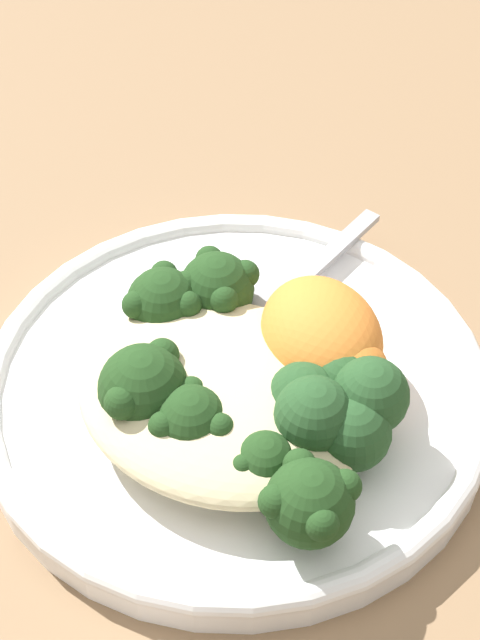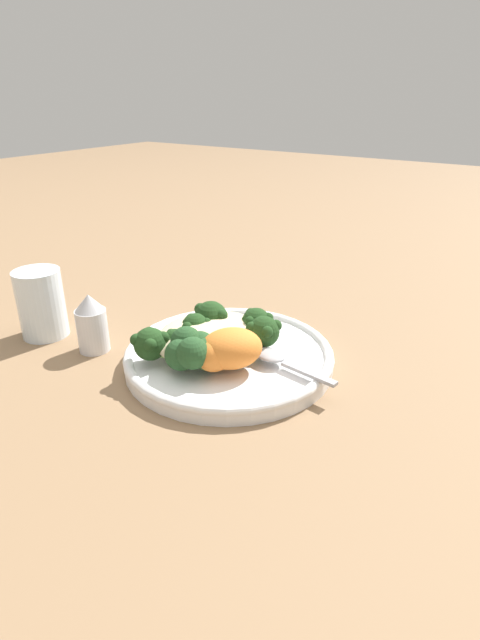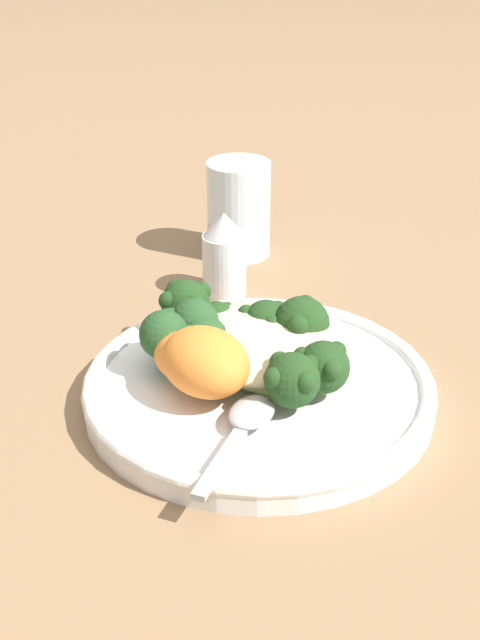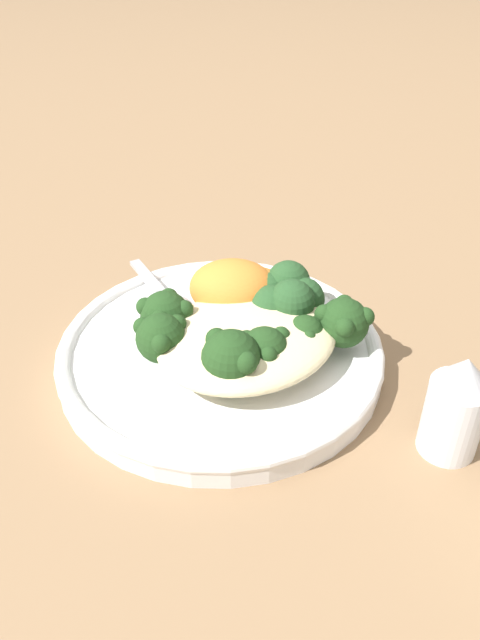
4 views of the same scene
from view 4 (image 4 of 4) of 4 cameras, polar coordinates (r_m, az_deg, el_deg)
The scene contains 14 objects.
ground_plane at distance 0.49m, azimuth 0.77°, elevation -3.60°, with size 4.00×4.00×0.00m, color #846647.
plate at distance 0.48m, azimuth -1.79°, elevation -2.86°, with size 0.25×0.25×0.02m.
quinoa_mound at distance 0.46m, azimuth 0.71°, elevation -1.59°, with size 0.14×0.12×0.03m, color beige.
broccoli_stalk_0 at distance 0.48m, azimuth -5.91°, elevation 0.46°, with size 0.09×0.05×0.04m.
broccoli_stalk_1 at distance 0.46m, azimuth -5.96°, elevation -1.30°, with size 0.13×0.04×0.04m.
broccoli_stalk_2 at distance 0.44m, azimuth -0.71°, elevation -2.99°, with size 0.09×0.10×0.04m.
broccoli_stalk_3 at distance 0.45m, azimuth 1.66°, elevation -1.95°, with size 0.05×0.09×0.03m.
broccoli_stalk_4 at distance 0.47m, azimuth 4.49°, elevation -0.88°, with size 0.04×0.08×0.03m.
broccoli_stalk_5 at distance 0.47m, azimuth 8.51°, elevation -0.18°, with size 0.07×0.10×0.04m.
sweet_potato_chunk_0 at distance 0.50m, azimuth 1.46°, elevation 2.73°, with size 0.05×0.04×0.04m, color orange.
sweet_potato_chunk_1 at distance 0.50m, azimuth -0.64°, elevation 2.96°, with size 0.07×0.06×0.04m, color orange.
kale_tuft at distance 0.49m, azimuth 4.03°, elevation 2.14°, with size 0.06×0.06×0.04m.
spoon at distance 0.52m, azimuth -6.38°, elevation 1.66°, with size 0.03×0.11×0.01m.
salt_shaker at distance 0.42m, azimuth 19.13°, elevation -7.47°, with size 0.04×0.04×0.08m.
Camera 4 is at (0.24, 0.30, 0.31)m, focal length 35.00 mm.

